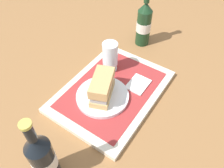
# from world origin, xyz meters

# --- Properties ---
(ground_plane) EXTENTS (3.00, 3.00, 0.00)m
(ground_plane) POSITION_xyz_m (0.00, 0.00, 0.00)
(ground_plane) COLOR olive
(tray) EXTENTS (0.44, 0.32, 0.02)m
(tray) POSITION_xyz_m (0.00, 0.00, 0.01)
(tray) COLOR beige
(tray) RESTS_ON ground_plane
(placemat) EXTENTS (0.38, 0.27, 0.00)m
(placemat) POSITION_xyz_m (0.00, 0.00, 0.02)
(placemat) COLOR #9E2D2D
(placemat) RESTS_ON tray
(plate) EXTENTS (0.19, 0.19, 0.01)m
(plate) POSITION_xyz_m (-0.05, 0.01, 0.03)
(plate) COLOR white
(plate) RESTS_ON placemat
(sandwich) EXTENTS (0.14, 0.11, 0.08)m
(sandwich) POSITION_xyz_m (-0.05, 0.01, 0.08)
(sandwich) COLOR tan
(sandwich) RESTS_ON plate
(beer_glass) EXTENTS (0.06, 0.06, 0.12)m
(beer_glass) POSITION_xyz_m (0.09, 0.07, 0.09)
(beer_glass) COLOR silver
(beer_glass) RESTS_ON placemat
(napkin_folded) EXTENTS (0.09, 0.07, 0.01)m
(napkin_folded) POSITION_xyz_m (0.08, -0.07, 0.02)
(napkin_folded) COLOR white
(napkin_folded) RESTS_ON placemat
(beer_bottle) EXTENTS (0.07, 0.07, 0.27)m
(beer_bottle) POSITION_xyz_m (0.34, 0.06, 0.10)
(beer_bottle) COLOR #19381E
(beer_bottle) RESTS_ON ground_plane
(second_bottle) EXTENTS (0.07, 0.07, 0.27)m
(second_bottle) POSITION_xyz_m (-0.35, -0.03, 0.10)
(second_bottle) COLOR black
(second_bottle) RESTS_ON ground_plane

